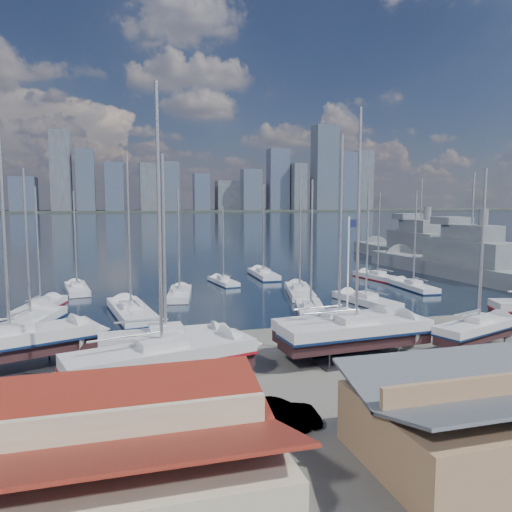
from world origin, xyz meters
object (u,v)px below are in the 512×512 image
object	(u,v)px
sailboat_cradle_0	(10,343)
car_a	(188,422)
naval_ship_west	(419,254)
flagpole	(349,276)
naval_ship_east	(470,268)

from	to	relation	value
sailboat_cradle_0	car_a	size ratio (longest dim) A/B	4.90
sailboat_cradle_0	naval_ship_west	size ratio (longest dim) A/B	0.40
flagpole	car_a	bearing A→B (deg)	-143.63
naval_ship_west	flagpole	xyz separation A→B (m)	(-40.41, -50.27, 4.52)
naval_ship_west	car_a	distance (m)	81.75
sailboat_cradle_0	car_a	bearing A→B (deg)	-70.67
car_a	flagpole	xyz separation A→B (m)	(14.26, 10.50, 5.54)
naval_ship_east	flagpole	bearing A→B (deg)	126.77
naval_ship_west	car_a	xyz separation A→B (m)	(-54.67, -60.77, -1.02)
flagpole	sailboat_cradle_0	bearing A→B (deg)	175.40
naval_ship_west	flagpole	distance (m)	64.66
sailboat_cradle_0	car_a	world-z (taller)	sailboat_cradle_0
naval_ship_east	car_a	world-z (taller)	naval_ship_east
sailboat_cradle_0	naval_ship_west	bearing A→B (deg)	15.63
sailboat_cradle_0	naval_ship_west	distance (m)	81.16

